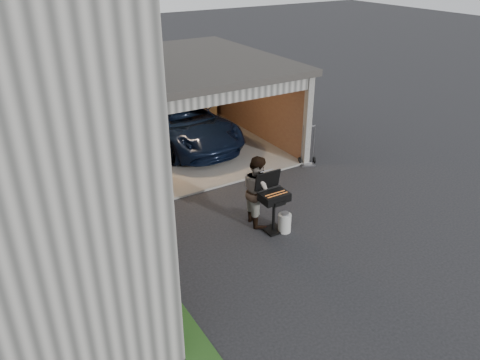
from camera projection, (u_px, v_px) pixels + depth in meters
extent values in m
plane|color=black|center=(263.00, 263.00, 9.80)|extent=(80.00, 80.00, 0.00)
cube|color=#193814|center=(186.00, 334.00, 7.98)|extent=(0.50, 8.00, 0.06)
cube|color=#605E59|center=(171.00, 151.00, 15.11)|extent=(6.50, 6.00, 0.06)
cube|color=#513226|center=(135.00, 90.00, 16.75)|extent=(6.50, 0.15, 2.70)
cube|color=#513226|center=(254.00, 97.00, 15.99)|extent=(0.15, 6.00, 2.70)
cube|color=#513226|center=(63.00, 131.00, 13.04)|extent=(0.15, 6.00, 2.70)
cube|color=#2D2B28|center=(165.00, 65.00, 13.87)|extent=(6.80, 6.30, 0.20)
cube|color=#474744|center=(211.00, 99.00, 11.76)|extent=(6.50, 0.16, 0.36)
cube|color=beige|center=(190.00, 84.00, 12.65)|extent=(6.00, 2.40, 0.06)
cube|color=#474744|center=(308.00, 122.00, 13.72)|extent=(0.20, 0.18, 2.70)
cube|color=brown|center=(72.00, 137.00, 15.48)|extent=(0.60, 0.50, 0.50)
cube|color=brown|center=(70.00, 123.00, 15.27)|extent=(0.50, 0.45, 0.45)
cube|color=brown|center=(208.00, 112.00, 17.70)|extent=(0.55, 0.50, 0.60)
cube|color=#57311D|center=(204.00, 85.00, 17.87)|extent=(0.24, 0.43, 2.20)
imported|color=black|center=(181.00, 124.00, 15.38)|extent=(2.70, 5.26, 1.42)
imported|color=#A0ADC9|center=(161.00, 214.00, 10.13)|extent=(0.53, 0.64, 1.52)
imported|color=#4B291D|center=(258.00, 190.00, 10.91)|extent=(0.78, 0.93, 1.71)
cube|color=black|center=(273.00, 230.00, 10.92)|extent=(0.41, 0.41, 0.05)
cylinder|color=black|center=(274.00, 215.00, 10.73)|extent=(0.07, 0.07, 0.82)
cube|color=black|center=(274.00, 197.00, 10.53)|extent=(0.64, 0.45, 0.19)
cube|color=#59595B|center=(274.00, 194.00, 10.49)|extent=(0.58, 0.39, 0.01)
cube|color=black|center=(268.00, 180.00, 10.61)|extent=(0.64, 0.12, 0.45)
cylinder|color=#BABBB6|center=(285.00, 223.00, 10.81)|extent=(0.30, 0.30, 0.45)
cube|color=#57311D|center=(161.00, 287.00, 8.31)|extent=(0.26, 0.94, 1.04)
cube|color=slate|center=(308.00, 165.00, 14.20)|extent=(0.47, 0.40, 0.05)
cylinder|color=black|center=(300.00, 161.00, 14.26)|extent=(0.13, 0.21, 0.21)
cylinder|color=black|center=(314.00, 160.00, 14.31)|extent=(0.13, 0.21, 0.21)
cylinder|color=slate|center=(302.00, 145.00, 14.03)|extent=(0.03, 0.03, 1.21)
cylinder|color=slate|center=(314.00, 144.00, 14.06)|extent=(0.03, 0.03, 1.21)
cylinder|color=slate|center=(309.00, 126.00, 13.79)|extent=(0.33, 0.17, 0.03)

